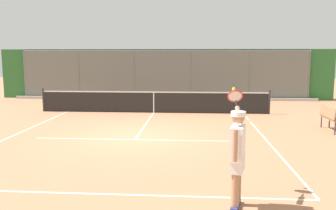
{
  "coord_description": "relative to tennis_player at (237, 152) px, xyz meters",
  "views": [
    {
      "loc": [
        -1.74,
        10.56,
        2.54
      ],
      "look_at": [
        -1.0,
        0.1,
        1.05
      ],
      "focal_mm": 36.79,
      "sensor_mm": 36.0,
      "label": 1
    }
  ],
  "objects": [
    {
      "name": "ground_plane",
      "position": [
        2.49,
        -4.97,
        -0.97
      ],
      "size": [
        60.0,
        60.0,
        0.0
      ],
      "primitive_type": "plane",
      "color": "#B27551"
    },
    {
      "name": "court_line_markings",
      "position": [
        2.49,
        -4.29,
        -0.97
      ],
      "size": [
        8.08,
        9.38,
        0.01
      ],
      "color": "white",
      "rests_on": "ground"
    },
    {
      "name": "fence_backdrop",
      "position": [
        2.49,
        -15.21,
        0.49
      ],
      "size": [
        19.78,
        1.37,
        2.95
      ],
      "color": "slate",
      "rests_on": "ground"
    },
    {
      "name": "tennis_net",
      "position": [
        2.49,
        -9.75,
        -0.48
      ],
      "size": [
        10.38,
        0.09,
        1.07
      ],
      "color": "#2D2D2D",
      "rests_on": "ground"
    },
    {
      "name": "tennis_player",
      "position": [
        0.0,
        0.0,
        0.0
      ],
      "size": [
        0.36,
        1.4,
        1.95
      ],
      "rotation": [
        0.0,
        0.0,
        -1.83
      ],
      "color": "navy",
      "rests_on": "ground"
    },
    {
      "name": "tennis_ball_mid_court",
      "position": [
        -1.49,
        -7.86,
        -0.94
      ],
      "size": [
        0.07,
        0.07,
        0.07
      ],
      "primitive_type": "sphere",
      "color": "#C1D138",
      "rests_on": "ground"
    },
    {
      "name": "courtside_bench",
      "position": [
        -3.96,
        -6.3,
        -0.46
      ],
      "size": [
        0.4,
        1.3,
        0.84
      ],
      "rotation": [
        0.0,
        0.0,
        1.57
      ],
      "color": "#93704C",
      "rests_on": "ground"
    }
  ]
}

